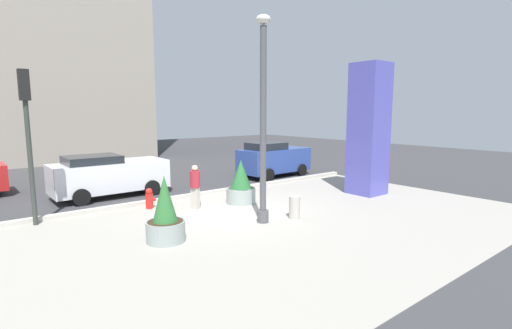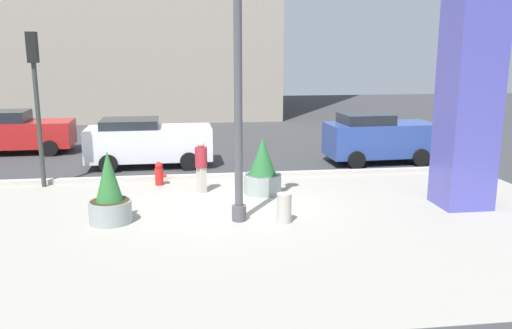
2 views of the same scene
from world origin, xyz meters
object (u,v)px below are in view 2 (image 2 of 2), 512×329
at_px(traffic_light_far_side, 35,84).
at_px(car_passing_lane, 19,132).
at_px(lamp_post, 238,98).
at_px(concrete_bollard, 284,208).
at_px(car_curb_west, 148,142).
at_px(potted_plant_near_left, 109,195).
at_px(fire_hydrant, 159,174).
at_px(art_pillar_blue, 468,106).
at_px(car_curb_east, 378,138).
at_px(pedestrian_by_curb, 201,164).
at_px(potted_plant_by_pillar, 262,170).

relative_size(traffic_light_far_side, car_passing_lane, 1.15).
relative_size(lamp_post, traffic_light_far_side, 1.34).
distance_m(concrete_bollard, car_curb_west, 8.04).
height_order(potted_plant_near_left, car_passing_lane, potted_plant_near_left).
bearing_deg(fire_hydrant, art_pillar_blue, -22.16).
xyz_separation_m(fire_hydrant, car_curb_east, (8.02, 2.40, 0.57)).
xyz_separation_m(car_passing_lane, pedestrian_by_curb, (7.18, -7.24, 0.01)).
bearing_deg(traffic_light_far_side, fire_hydrant, -4.49).
bearing_deg(pedestrian_by_curb, traffic_light_far_side, 164.59).
bearing_deg(art_pillar_blue, fire_hydrant, 157.84).
bearing_deg(pedestrian_by_curb, concrete_bollard, -58.45).
height_order(car_passing_lane, car_curb_west, car_passing_lane).
bearing_deg(potted_plant_near_left, pedestrian_by_curb, 47.51).
distance_m(lamp_post, potted_plant_near_left, 3.96).
xyz_separation_m(car_curb_east, car_curb_west, (-8.53, 0.53, -0.04)).
bearing_deg(potted_plant_near_left, concrete_bollard, -7.77).
bearing_deg(concrete_bollard, potted_plant_near_left, 172.23).
xyz_separation_m(potted_plant_by_pillar, pedestrian_by_curb, (-1.79, 0.33, 0.18)).
bearing_deg(potted_plant_near_left, art_pillar_blue, 1.44).
bearing_deg(car_passing_lane, concrete_bollard, -48.71).
bearing_deg(car_curb_east, traffic_light_far_side, -169.60).
xyz_separation_m(potted_plant_by_pillar, concrete_bollard, (0.13, -2.79, -0.33)).
bearing_deg(fire_hydrant, concrete_bollard, -52.50).
xyz_separation_m(potted_plant_by_pillar, fire_hydrant, (-3.08, 1.39, -0.33)).
bearing_deg(car_passing_lane, potted_plant_near_left, -63.61).
bearing_deg(fire_hydrant, pedestrian_by_curb, -39.32).
distance_m(art_pillar_blue, potted_plant_near_left, 9.52).
xyz_separation_m(traffic_light_far_side, car_curb_east, (11.58, 2.12, -2.23)).
xyz_separation_m(art_pillar_blue, potted_plant_near_left, (-9.30, -0.23, -2.03)).
distance_m(lamp_post, concrete_bollard, 2.92).
bearing_deg(concrete_bollard, pedestrian_by_curb, 121.55).
relative_size(fire_hydrant, car_curb_west, 0.17).
height_order(art_pillar_blue, car_curb_east, art_pillar_blue).
height_order(lamp_post, pedestrian_by_curb, lamp_post).
bearing_deg(fire_hydrant, lamp_post, -61.29).
relative_size(fire_hydrant, car_curb_east, 0.18).
relative_size(lamp_post, art_pillar_blue, 1.15).
bearing_deg(pedestrian_by_curb, car_curb_west, 114.29).
relative_size(potted_plant_near_left, car_passing_lane, 0.44).
distance_m(potted_plant_by_pillar, potted_plant_near_left, 4.67).
bearing_deg(potted_plant_by_pillar, fire_hydrant, 155.69).
xyz_separation_m(fire_hydrant, car_passing_lane, (-5.89, 6.18, 0.50)).
distance_m(lamp_post, fire_hydrant, 5.17).
xyz_separation_m(car_curb_east, pedestrian_by_curb, (-6.73, -3.46, -0.06)).
bearing_deg(car_passing_lane, fire_hydrant, -46.38).
xyz_separation_m(potted_plant_by_pillar, car_curb_west, (-3.59, 4.32, 0.20)).
height_order(car_curb_east, car_curb_west, car_curb_east).
distance_m(lamp_post, potted_plant_by_pillar, 3.56).
bearing_deg(traffic_light_far_side, car_curb_west, 41.03).
bearing_deg(car_curb_west, concrete_bollard, -62.41).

